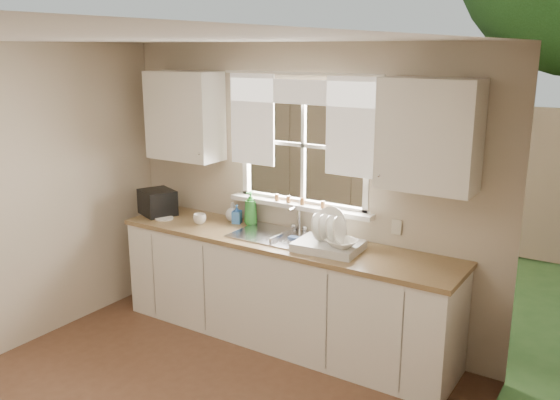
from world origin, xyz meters
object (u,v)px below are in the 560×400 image
Objects in this scene: soap_bottle_a at (251,208)px; black_appliance at (158,202)px; dish_rack at (329,242)px; cup at (200,219)px.

soap_bottle_a is 0.96m from black_appliance.
dish_rack reaches higher than cup.
soap_bottle_a is 2.61× the size of cup.
black_appliance reaches higher than cup.
cup is (-0.40, -0.24, -0.11)m from soap_bottle_a.
dish_rack is 1.86m from black_appliance.
cup is (-1.31, -0.01, -0.02)m from dish_rack.
soap_bottle_a is 0.47m from cup.
dish_rack is at bearing 21.77° from black_appliance.
dish_rack reaches higher than black_appliance.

